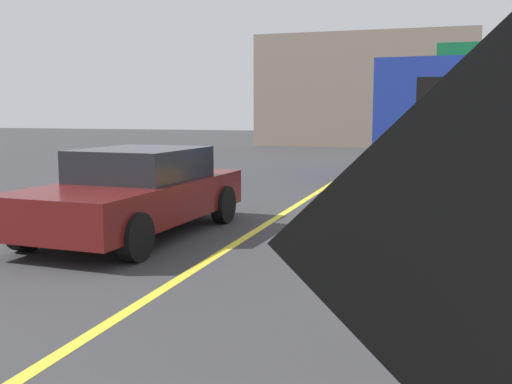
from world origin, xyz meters
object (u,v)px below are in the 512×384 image
traffic_cone_mid_lane (420,267)px  traffic_cone_curbside (431,199)px  highway_guide_sign (485,76)px  pickup_car (136,192)px  traffic_cone_near_sign (416,366)px  arrow_board_trailer (451,181)px  traffic_cone_far_lane (418,226)px  box_truck (427,115)px

traffic_cone_mid_lane → traffic_cone_curbside: traffic_cone_mid_lane is taller
traffic_cone_curbside → highway_guide_sign: bearing=83.5°
pickup_car → traffic_cone_curbside: bearing=36.1°
traffic_cone_near_sign → traffic_cone_mid_lane: same height
traffic_cone_near_sign → traffic_cone_curbside: (-0.09, 7.88, -0.05)m
arrow_board_trailer → traffic_cone_far_lane: 4.49m
traffic_cone_mid_lane → traffic_cone_far_lane: size_ratio=1.25×
box_truck → pickup_car: size_ratio=1.62×
box_truck → traffic_cone_curbside: (0.36, -8.37, -1.54)m
pickup_car → highway_guide_sign: 19.08m
arrow_board_trailer → highway_guide_sign: highway_guide_sign is taller
traffic_cone_far_lane → highway_guide_sign: bearing=84.1°
box_truck → pickup_car: box_truck is taller
arrow_board_trailer → traffic_cone_curbside: arrow_board_trailer is taller
traffic_cone_near_sign → traffic_cone_far_lane: bearing=92.4°
highway_guide_sign → traffic_cone_curbside: bearing=-96.5°
box_truck → traffic_cone_far_lane: size_ratio=12.26×
arrow_board_trailer → traffic_cone_far_lane: bearing=-96.5°
highway_guide_sign → traffic_cone_mid_lane: (-1.66, -19.99, -3.06)m
arrow_board_trailer → pickup_car: 6.97m
traffic_cone_far_lane → traffic_cone_curbside: traffic_cone_curbside is taller
pickup_car → traffic_cone_far_lane: pickup_car is taller
pickup_car → traffic_cone_mid_lane: 4.96m
highway_guide_sign → traffic_cone_far_lane: size_ratio=8.39×
traffic_cone_far_lane → pickup_car: bearing=-172.8°
traffic_cone_near_sign → traffic_cone_mid_lane: bearing=91.9°
traffic_cone_curbside → traffic_cone_mid_lane: bearing=-89.9°
highway_guide_sign → traffic_cone_near_sign: 22.75m
pickup_car → traffic_cone_mid_lane: bearing=-25.5°
box_truck → traffic_cone_mid_lane: (0.37, -13.76, -1.49)m
arrow_board_trailer → traffic_cone_curbside: (-0.38, -1.75, -0.17)m
traffic_cone_far_lane → arrow_board_trailer: bearing=83.5°
traffic_cone_far_lane → box_truck: bearing=91.2°
arrow_board_trailer → traffic_cone_curbside: bearing=-102.4°
traffic_cone_mid_lane → traffic_cone_far_lane: 2.68m
traffic_cone_near_sign → traffic_cone_far_lane: traffic_cone_near_sign is taller
pickup_car → traffic_cone_near_sign: size_ratio=6.08×
traffic_cone_mid_lane → traffic_cone_far_lane: traffic_cone_mid_lane is taller
traffic_cone_far_lane → traffic_cone_near_sign: bearing=-87.6°
box_truck → traffic_cone_far_lane: box_truck is taller
arrow_board_trailer → box_truck: bearing=96.4°
arrow_board_trailer → pickup_car: (-4.84, -5.00, 0.21)m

